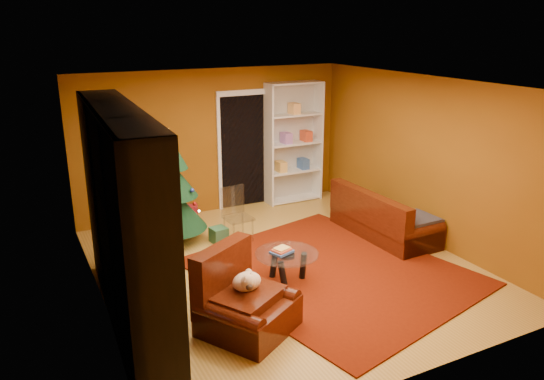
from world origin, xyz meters
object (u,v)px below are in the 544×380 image
rug (332,272)px  gift_box_red (192,211)px  gift_box_teal (133,246)px  coffee_table (287,267)px  dog (247,282)px  white_bookshelf (294,143)px  sofa (385,212)px  christmas_tree (172,188)px  armchair (248,300)px  gift_box_green (219,235)px  acrylic_chair (238,218)px  media_unit (125,222)px

rug → gift_box_red: size_ratio=17.05×
rug → gift_box_teal: 3.00m
gift_box_teal → coffee_table: 2.46m
dog → coffee_table: dog is taller
gift_box_teal → gift_box_red: size_ratio=1.49×
white_bookshelf → sofa: size_ratio=1.26×
gift_box_teal → sofa: size_ratio=0.17×
rug → christmas_tree: bearing=128.2°
dog → armchair: bearing=-135.0°
sofa → gift_box_green: bearing=67.1°
gift_box_teal → gift_box_green: bearing=-4.7°
acrylic_chair → christmas_tree: bearing=148.4°
coffee_table → sofa: bearing=18.4°
acrylic_chair → gift_box_teal: bearing=167.8°
armchair → acrylic_chair: size_ratio=1.25×
sofa → coffee_table: bearing=106.5°
media_unit → gift_box_teal: (0.43, 1.87, -1.10)m
gift_box_green → sofa: sofa is taller
coffee_table → acrylic_chair: acrylic_chair is taller
white_bookshelf → acrylic_chair: white_bookshelf is taller
christmas_tree → white_bookshelf: bearing=19.3°
gift_box_red → acrylic_chair: size_ratio=0.26×
christmas_tree → dog: bearing=-90.0°
sofa → coffee_table: (-2.22, -0.74, -0.18)m
sofa → gift_box_red: bearing=46.2°
gift_box_teal → dog: (0.72, -2.58, 0.43)m
gift_box_teal → acrylic_chair: acrylic_chair is taller
gift_box_green → armchair: size_ratio=0.24×
dog → sofa: sofa is taller
armchair → sofa: 3.53m
gift_box_red → coffee_table: coffee_table is taller
gift_box_red → rug: bearing=-71.2°
gift_box_green → white_bookshelf: (2.07, 1.29, 1.03)m
gift_box_green → armchair: 2.63m
acrylic_chair → gift_box_green: bearing=153.2°
christmas_tree → gift_box_green: christmas_tree is taller
rug → white_bookshelf: 3.40m
gift_box_teal → gift_box_red: bearing=42.1°
gift_box_teal → sofa: 4.03m
christmas_tree → gift_box_green: size_ratio=7.63×
coffee_table → christmas_tree: bearing=114.2°
gift_box_teal → coffee_table: (1.65, -1.82, 0.07)m
sofa → armchair: bearing=114.5°
coffee_table → gift_box_red: bearing=96.1°
white_bookshelf → coffee_table: (-1.77, -3.00, -0.93)m
rug → dog: (-1.64, -0.73, 0.57)m
gift_box_red → white_bookshelf: (2.09, -0.02, 1.05)m
white_bookshelf → rug: bearing=-109.2°
christmas_tree → sofa: (3.14, -1.32, -0.50)m
gift_box_teal → armchair: armchair is taller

